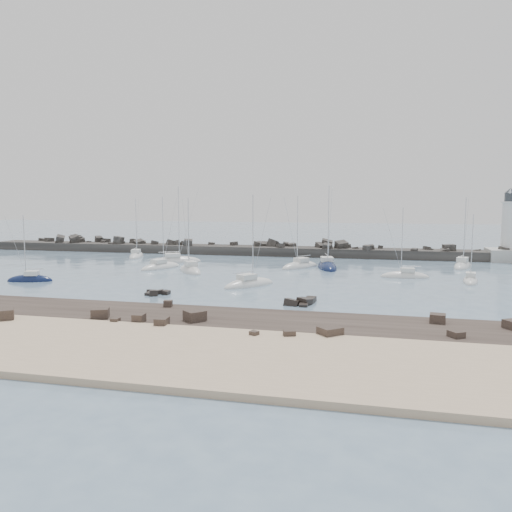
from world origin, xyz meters
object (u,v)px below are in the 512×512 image
Objects in this scene: lighthouse at (508,245)px; sailboat_0 at (136,256)px; sailboat_2 at (161,268)px; sailboat_5 at (300,267)px; sailboat_9 at (470,281)px; sailboat_8 at (405,277)px; sailboat_7 at (327,267)px; sailboat_6 at (249,285)px; sailboat_1 at (30,280)px; sailboat_3 at (175,262)px; sailboat_4 at (190,271)px; sailboat_11 at (462,267)px.

lighthouse is 73.01m from sailboat_0.
sailboat_2 is 23.86m from sailboat_5.
sailboat_5 is at bearing -153.11° from lighthouse.
sailboat_8 is at bearing 164.82° from sailboat_9.
sailboat_0 is at bearing 168.86° from sailboat_7.
sailboat_6 is 24.48m from sailboat_8.
lighthouse is at bearing 52.51° from sailboat_8.
sailboat_6 reaches higher than sailboat_9.
sailboat_3 is (11.58, 25.58, -0.00)m from sailboat_1.
sailboat_2 is at bearing -84.08° from sailboat_3.
sailboat_5 is at bearing -172.76° from sailboat_7.
sailboat_6 is at bearing -42.44° from sailboat_0.
sailboat_5 reaches higher than sailboat_1.
sailboat_1 is 54.89m from sailboat_8.
sailboat_7 is (4.62, 0.59, 0.01)m from sailboat_5.
sailboat_1 is at bearing -173.64° from sailboat_6.
sailboat_4 is 0.98× the size of sailboat_5.
sailboat_11 is at bearing 14.75° from sailboat_2.
sailboat_4 is at bearing 139.69° from sailboat_6.
sailboat_11 is at bearing 15.34° from sailboat_7.
sailboat_6 is (12.54, -10.64, -0.02)m from sailboat_4.
sailboat_4 is at bearing 179.53° from sailboat_9.
sailboat_2 is 1.01× the size of sailboat_4.
sailboat_0 is 62.39m from sailboat_11.
sailboat_11 is at bearing 54.07° from sailboat_8.
sailboat_9 is (42.24, -0.35, -0.02)m from sailboat_4.
lighthouse is at bearing 15.42° from sailboat_3.
sailboat_4 is (18.97, 14.15, 0.02)m from sailboat_1.
lighthouse is 30.92m from sailboat_9.
sailboat_5 is 1.01× the size of sailboat_11.
sailboat_11 is at bearing 14.00° from sailboat_5.
sailboat_2 is 1.16× the size of sailboat_8.
sailboat_3 reaches higher than sailboat_7.
sailboat_11 is (22.69, 6.22, 0.00)m from sailboat_7.
sailboat_0 is at bearing 136.21° from sailboat_4.
sailboat_1 is 0.78× the size of sailboat_11.
sailboat_9 is at bearing -111.66° from lighthouse.
sailboat_5 is at bearing -166.00° from sailboat_11.
sailboat_4 is (-53.60, -28.26, -2.93)m from lighthouse.
sailboat_8 is at bearing 17.14° from sailboat_1.
sailboat_7 is (8.55, 20.65, 0.01)m from sailboat_6.
sailboat_9 is (60.84, -18.17, -0.01)m from sailboat_0.
sailboat_0 is at bearing 150.29° from sailboat_3.
sailboat_5 reaches higher than sailboat_0.
lighthouse reaches higher than sailboat_8.
sailboat_3 is at bearing 95.92° from sailboat_2.
sailboat_1 is 62.75m from sailboat_9.
sailboat_9 is (49.63, -11.78, -0.00)m from sailboat_3.
sailboat_0 is 0.98× the size of sailboat_11.
sailboat_2 is at bearing -165.25° from sailboat_11.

